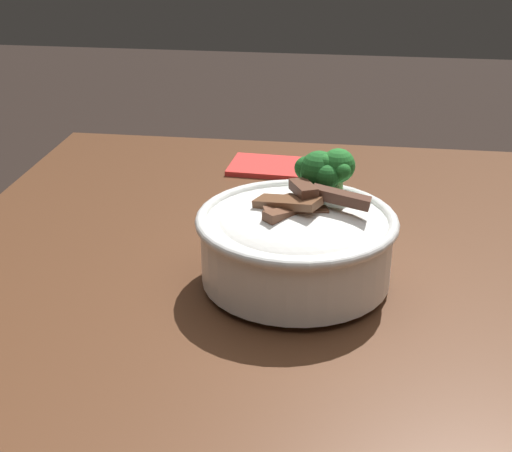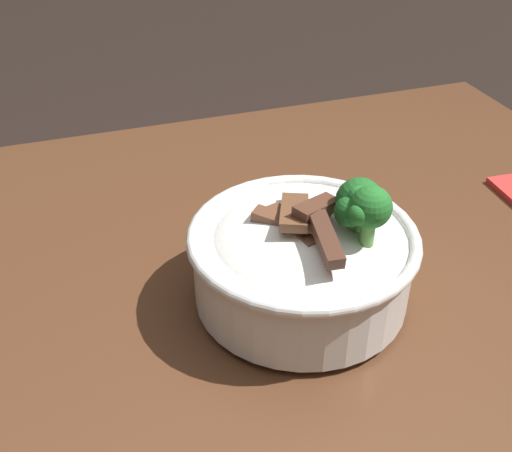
# 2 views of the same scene
# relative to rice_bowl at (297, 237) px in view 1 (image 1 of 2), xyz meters

# --- Properties ---
(dining_table) EXTENTS (1.20, 0.94, 0.80)m
(dining_table) POSITION_rel_rice_bowl_xyz_m (-0.15, -0.03, -0.17)
(dining_table) COLOR #56331E
(dining_table) RESTS_ON ground
(rice_bowl) EXTENTS (0.22, 0.22, 0.15)m
(rice_bowl) POSITION_rel_rice_bowl_xyz_m (0.00, 0.00, 0.00)
(rice_bowl) COLOR white
(rice_bowl) RESTS_ON dining_table
(folded_napkin) EXTENTS (0.13, 0.10, 0.01)m
(folded_napkin) POSITION_rel_rice_bowl_xyz_m (0.08, -0.36, -0.05)
(folded_napkin) COLOR red
(folded_napkin) RESTS_ON dining_table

